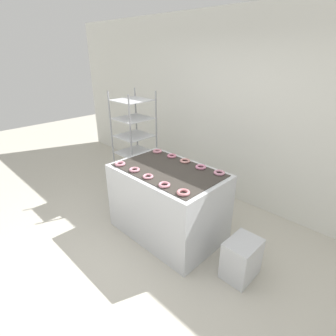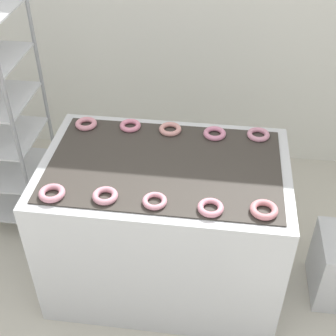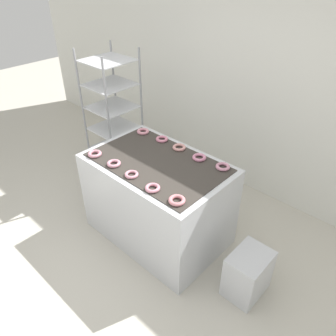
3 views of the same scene
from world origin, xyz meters
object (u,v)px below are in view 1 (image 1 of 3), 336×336
(donut_near_right, at_px, (164,185))
(donut_far_leftmost, at_px, (157,151))
(donut_far_left, at_px, (172,156))
(donut_near_rightmost, at_px, (183,192))
(donut_far_right, at_px, (201,167))
(glaze_bin, at_px, (241,259))
(donut_near_left, at_px, (134,170))
(donut_near_center, at_px, (148,176))
(baking_rack_cart, at_px, (135,144))
(fryer_machine, at_px, (168,202))
(donut_far_rightmost, at_px, (219,173))
(donut_far_center, at_px, (185,161))
(donut_near_leftmost, at_px, (120,164))

(donut_near_right, height_order, donut_far_leftmost, donut_far_leftmost)
(donut_far_left, bearing_deg, donut_near_right, -51.60)
(donut_near_rightmost, xyz_separation_m, donut_far_right, (-0.27, 0.63, -0.00))
(glaze_bin, distance_m, donut_near_left, 1.55)
(glaze_bin, xyz_separation_m, donut_near_center, (-1.09, -0.33, 0.71))
(baking_rack_cart, bearing_deg, donut_far_right, -4.04)
(glaze_bin, bearing_deg, donut_near_right, -157.43)
(donut_far_left, bearing_deg, donut_near_center, -69.07)
(glaze_bin, distance_m, donut_far_right, 1.13)
(fryer_machine, bearing_deg, baking_rack_cart, 160.46)
(fryer_machine, xyz_separation_m, donut_far_leftmost, (-0.52, 0.32, 0.48))
(glaze_bin, height_order, donut_near_left, donut_near_left)
(fryer_machine, distance_m, donut_far_right, 0.62)
(fryer_machine, relative_size, donut_far_right, 10.29)
(baking_rack_cart, distance_m, donut_far_rightmost, 1.68)
(fryer_machine, xyz_separation_m, baking_rack_cart, (-1.16, 0.41, 0.40))
(baking_rack_cart, relative_size, donut_far_rightmost, 12.78)
(baking_rack_cart, xyz_separation_m, donut_far_center, (1.15, -0.09, 0.07))
(donut_far_left, distance_m, donut_far_rightmost, 0.77)
(donut_far_left, bearing_deg, donut_far_leftmost, -176.56)
(donut_near_leftmost, xyz_separation_m, donut_far_center, (0.52, 0.65, -0.00))
(fryer_machine, relative_size, donut_far_left, 10.77)
(fryer_machine, bearing_deg, glaze_bin, 0.45)
(donut_near_rightmost, height_order, donut_far_left, donut_near_rightmost)
(donut_far_leftmost, distance_m, donut_far_left, 0.27)
(fryer_machine, distance_m, donut_near_left, 0.62)
(donut_far_rightmost, bearing_deg, donut_near_left, -140.06)
(baking_rack_cart, xyz_separation_m, donut_near_center, (1.15, -0.73, 0.07))
(donut_far_right, bearing_deg, donut_near_right, -88.89)
(donut_near_center, xyz_separation_m, donut_far_rightmost, (0.52, 0.65, 0.00))
(donut_near_left, relative_size, donut_near_rightmost, 0.94)
(donut_far_leftmost, xyz_separation_m, donut_far_center, (0.51, 0.01, -0.00))
(glaze_bin, distance_m, donut_near_center, 1.34)
(donut_near_center, bearing_deg, glaze_bin, 16.60)
(donut_near_right, distance_m, donut_far_leftmost, 1.02)
(donut_far_center, bearing_deg, donut_near_center, -89.75)
(baking_rack_cart, distance_m, donut_near_leftmost, 0.98)
(donut_far_rightmost, bearing_deg, baking_rack_cart, 177.31)
(donut_near_rightmost, bearing_deg, glaze_bin, 29.94)
(donut_far_leftmost, bearing_deg, donut_far_left, 3.44)
(fryer_machine, bearing_deg, donut_far_center, 91.67)
(donut_near_leftmost, distance_m, donut_far_leftmost, 0.64)
(donut_near_leftmost, distance_m, donut_near_center, 0.52)
(donut_far_right, bearing_deg, donut_near_center, -112.77)
(fryer_machine, bearing_deg, donut_far_left, 127.53)
(donut_far_right, distance_m, donut_far_rightmost, 0.26)
(donut_near_leftmost, bearing_deg, donut_near_center, 1.22)
(donut_near_left, bearing_deg, fryer_machine, 50.46)
(donut_near_rightmost, bearing_deg, donut_near_left, 179.89)
(donut_near_rightmost, height_order, donut_far_leftmost, same)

